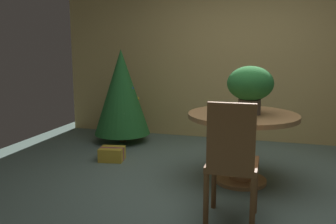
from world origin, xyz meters
TOP-DOWN VIEW (x-y plane):
  - ground_plane at (0.00, 0.00)m, footprint 6.60×6.60m
  - back_wall_panel at (0.00, 2.20)m, footprint 6.00×0.10m
  - round_dining_table at (0.09, 0.31)m, footprint 1.14×1.14m
  - flower_vase at (0.15, 0.29)m, footprint 0.47×0.47m
  - wooden_chair_near at (0.09, -0.68)m, footprint 0.40×0.43m
  - holiday_tree at (-1.79, 1.50)m, footprint 0.83×0.83m
  - gift_box_gold at (-1.55, 0.61)m, footprint 0.34×0.30m

SIDE VIEW (x-z plane):
  - ground_plane at x=0.00m, z-range 0.00..0.00m
  - gift_box_gold at x=-1.55m, z-range 0.00..0.17m
  - round_dining_table at x=0.09m, z-range 0.16..0.90m
  - wooden_chair_near at x=0.09m, z-range 0.05..1.07m
  - holiday_tree at x=-1.79m, z-range 0.06..1.46m
  - flower_vase at x=0.15m, z-range 0.79..1.28m
  - back_wall_panel at x=0.00m, z-range 0.00..2.60m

